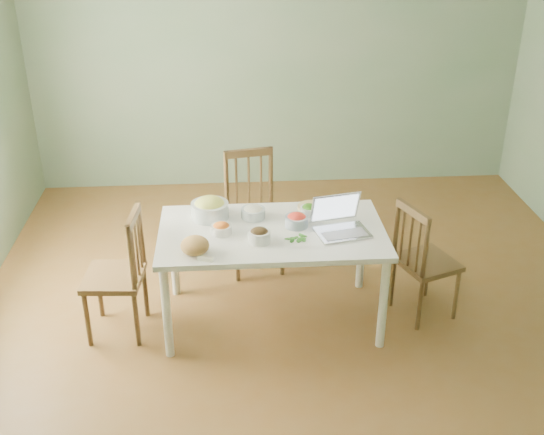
{
  "coord_description": "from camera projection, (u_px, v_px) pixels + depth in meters",
  "views": [
    {
      "loc": [
        -0.53,
        -4.17,
        2.93
      ],
      "look_at": [
        -0.24,
        -0.05,
        0.85
      ],
      "focal_mm": 43.81,
      "sensor_mm": 36.0,
      "label": 1
    }
  ],
  "objects": [
    {
      "name": "chair_far",
      "position": [
        254.0,
        214.0,
        5.45
      ],
      "size": [
        0.51,
        0.5,
        1.0
      ],
      "primitive_type": null,
      "rotation": [
        0.0,
        0.0,
        0.19
      ],
      "color": "#4E341C",
      "rests_on": "floor"
    },
    {
      "name": "chair_left",
      "position": [
        113.0,
        274.0,
        4.65
      ],
      "size": [
        0.43,
        0.45,
        0.96
      ],
      "primitive_type": null,
      "rotation": [
        0.0,
        0.0,
        -1.64
      ],
      "color": "#4E341C",
      "rests_on": "floor"
    },
    {
      "name": "bowl_squash",
      "position": [
        210.0,
        208.0,
        4.81
      ],
      "size": [
        0.29,
        0.29,
        0.16
      ],
      "primitive_type": null,
      "rotation": [
        0.0,
        0.0,
        -0.07
      ],
      "color": "#F3D66D",
      "rests_on": "dining_table"
    },
    {
      "name": "bowl_carrot",
      "position": [
        221.0,
        228.0,
        4.6
      ],
      "size": [
        0.16,
        0.16,
        0.08
      ],
      "primitive_type": null,
      "rotation": [
        0.0,
        0.0,
        -0.16
      ],
      "color": "orange",
      "rests_on": "dining_table"
    },
    {
      "name": "wall_back",
      "position": [
        277.0,
        59.0,
        6.68
      ],
      "size": [
        5.0,
        0.0,
        2.7
      ],
      "primitive_type": "cube",
      "color": "gray",
      "rests_on": "ground"
    },
    {
      "name": "bread_boule",
      "position": [
        195.0,
        246.0,
        4.34
      ],
      "size": [
        0.24,
        0.24,
        0.12
      ],
      "primitive_type": "ellipsoid",
      "rotation": [
        0.0,
        0.0,
        0.29
      ],
      "color": "#AF8240",
      "rests_on": "dining_table"
    },
    {
      "name": "bowl_broccoli",
      "position": [
        309.0,
        210.0,
        4.87
      ],
      "size": [
        0.14,
        0.14,
        0.08
      ],
      "primitive_type": null,
      "rotation": [
        0.0,
        0.0,
        0.1
      ],
      "color": "#1A490B",
      "rests_on": "dining_table"
    },
    {
      "name": "chair_right",
      "position": [
        427.0,
        260.0,
        4.87
      ],
      "size": [
        0.51,
        0.52,
        0.92
      ],
      "primitive_type": null,
      "rotation": [
        0.0,
        0.0,
        1.94
      ],
      "color": "#4E341C",
      "rests_on": "floor"
    },
    {
      "name": "basil_bunch",
      "position": [
        295.0,
        237.0,
        4.55
      ],
      "size": [
        0.18,
        0.18,
        0.02
      ],
      "primitive_type": null,
      "color": "#1B4C0C",
      "rests_on": "dining_table"
    },
    {
      "name": "bowl_redpep",
      "position": [
        297.0,
        220.0,
        4.7
      ],
      "size": [
        0.18,
        0.18,
        0.1
      ],
      "primitive_type": null,
      "rotation": [
        0.0,
        0.0,
        -0.06
      ],
      "color": "red",
      "rests_on": "dining_table"
    },
    {
      "name": "laptop",
      "position": [
        343.0,
        218.0,
        4.56
      ],
      "size": [
        0.42,
        0.38,
        0.24
      ],
      "primitive_type": null,
      "rotation": [
        0.0,
        0.0,
        0.21
      ],
      "color": "silver",
      "rests_on": "dining_table"
    },
    {
      "name": "flatbread",
      "position": [
        312.0,
        207.0,
        4.97
      ],
      "size": [
        0.24,
        0.24,
        0.02
      ],
      "primitive_type": "cylinder",
      "rotation": [
        0.0,
        0.0,
        -0.08
      ],
      "color": "beige",
      "rests_on": "dining_table"
    },
    {
      "name": "wall_front",
      "position": [
        395.0,
        409.0,
        2.23
      ],
      "size": [
        5.0,
        0.0,
        2.7
      ],
      "primitive_type": "cube",
      "color": "gray",
      "rests_on": "ground"
    },
    {
      "name": "bowl_mushroom",
      "position": [
        259.0,
        235.0,
        4.49
      ],
      "size": [
        0.19,
        0.19,
        0.1
      ],
      "primitive_type": null,
      "rotation": [
        0.0,
        0.0,
        -0.26
      ],
      "color": "black",
      "rests_on": "dining_table"
    },
    {
      "name": "butter_stick",
      "position": [
        205.0,
        259.0,
        4.28
      ],
      "size": [
        0.11,
        0.07,
        0.03
      ],
      "primitive_type": "cube",
      "rotation": [
        0.0,
        0.0,
        -0.41
      ],
      "color": "#EEEBCC",
      "rests_on": "dining_table"
    },
    {
      "name": "floor",
      "position": [
        303.0,
        312.0,
        5.06
      ],
      "size": [
        5.0,
        5.0,
        0.0
      ],
      "primitive_type": "cube",
      "color": "brown",
      "rests_on": "ground"
    },
    {
      "name": "bowl_onion",
      "position": [
        253.0,
        212.0,
        4.82
      ],
      "size": [
        0.2,
        0.2,
        0.09
      ],
      "primitive_type": null,
      "rotation": [
        0.0,
        0.0,
        0.14
      ],
      "color": "beige",
      "rests_on": "dining_table"
    },
    {
      "name": "dining_table",
      "position": [
        272.0,
        275.0,
        4.83
      ],
      "size": [
        1.59,
        0.9,
        0.75
      ],
      "primitive_type": null,
      "color": "white",
      "rests_on": "floor"
    }
  ]
}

